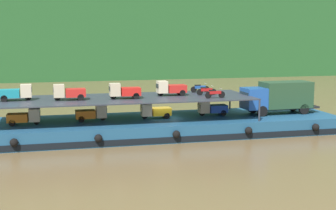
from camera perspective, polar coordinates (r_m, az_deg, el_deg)
The scene contains 15 objects.
ground_plane at distance 44.15m, azimuth -0.40°, elevation -3.48°, with size 400.00×400.00×0.00m, color brown.
cargo_barge at distance 43.98m, azimuth -0.40°, elevation -2.53°, with size 32.49×8.67×1.50m.
covered_lorry at distance 47.23m, azimuth 13.08°, elevation 1.01°, with size 7.92×2.55×3.10m.
cargo_rack at distance 42.86m, azimuth -5.36°, elevation 0.78°, with size 23.29×7.35×2.00m.
mini_truck_lower_stern at distance 42.29m, azimuth -16.82°, elevation -1.36°, with size 2.78×1.27×1.38m.
mini_truck_lower_aft at distance 42.84m, azimuth -9.12°, elevation -0.98°, with size 2.76×1.24×1.38m.
mini_truck_lower_mid at distance 43.54m, azimuth -1.54°, elevation -0.72°, with size 2.74×1.20×1.38m.
mini_truck_lower_fore at distance 45.42m, azimuth 5.30°, elevation -0.37°, with size 2.74×1.21×1.38m.
mini_truck_upper_stern at distance 42.82m, azimuth -17.73°, elevation 1.42°, with size 2.76×1.23×1.38m.
mini_truck_upper_mid at distance 41.97m, azimuth -11.78°, elevation 1.51°, with size 2.75×1.21×1.38m.
mini_truck_upper_fore at distance 42.14m, azimuth -5.26°, elevation 1.69°, with size 2.75×1.21×1.38m.
mini_truck_upper_bow at distance 44.17m, azimuth 0.34°, elevation 2.03°, with size 2.77×1.26×1.38m.
motorcycle_upper_port at distance 42.54m, azimuth 5.64°, elevation 1.39°, with size 1.90×0.55×0.87m.
motorcycle_upper_centre at distance 44.59m, azimuth 4.61°, elevation 1.73°, with size 1.90×0.55×0.87m.
motorcycle_upper_stbd at distance 46.69m, azimuth 3.84°, elevation 2.05°, with size 1.90×0.55×0.87m.
Camera 1 is at (-9.91, -42.04, 9.15)m, focal length 50.92 mm.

